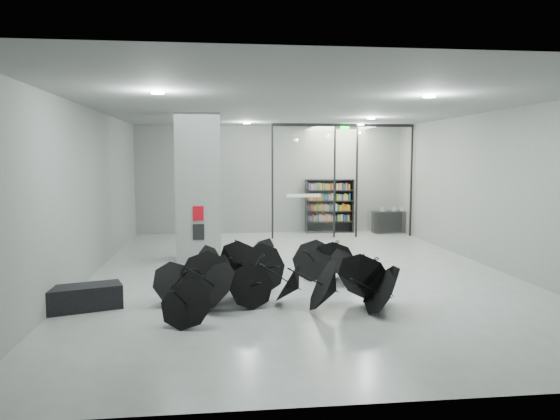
{
  "coord_description": "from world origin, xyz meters",
  "views": [
    {
      "loc": [
        -1.94,
        -12.62,
        2.82
      ],
      "look_at": [
        -0.3,
        1.5,
        1.4
      ],
      "focal_mm": 33.67,
      "sensor_mm": 36.0,
      "label": 1
    }
  ],
  "objects": [
    {
      "name": "bench",
      "position": [
        -4.5,
        -2.7,
        0.22
      ],
      "size": [
        1.52,
        1.01,
        0.45
      ],
      "primitive_type": "cube",
      "rotation": [
        0.0,
        0.0,
        0.32
      ],
      "color": "black",
      "rests_on": "ground"
    },
    {
      "name": "umbrella_cluster",
      "position": [
        -0.88,
        -2.16,
        0.3
      ],
      "size": [
        5.32,
        4.8,
        1.32
      ],
      "color": "black",
      "rests_on": "ground"
    },
    {
      "name": "column",
      "position": [
        -2.5,
        2.0,
        2.0
      ],
      "size": [
        1.2,
        1.2,
        4.0
      ],
      "primitive_type": "cube",
      "color": "slate",
      "rests_on": "ground"
    },
    {
      "name": "exit_sign",
      "position": [
        2.4,
        5.3,
        3.82
      ],
      "size": [
        0.3,
        0.06,
        0.15
      ],
      "primitive_type": "cube",
      "color": "#0CE533",
      "rests_on": "room"
    },
    {
      "name": "fire_cabinet",
      "position": [
        -2.5,
        1.38,
        1.35
      ],
      "size": [
        0.28,
        0.04,
        0.38
      ],
      "primitive_type": "cube",
      "color": "#A50A07",
      "rests_on": "column"
    },
    {
      "name": "bookshelf",
      "position": [
        2.2,
        6.75,
        1.0
      ],
      "size": [
        1.84,
        0.45,
        2.01
      ],
      "primitive_type": null,
      "rotation": [
        0.0,
        0.0,
        -0.05
      ],
      "color": "black",
      "rests_on": "ground"
    },
    {
      "name": "info_panel",
      "position": [
        -2.5,
        1.38,
        0.85
      ],
      "size": [
        0.3,
        0.03,
        0.42
      ],
      "primitive_type": "cube",
      "color": "black",
      "rests_on": "column"
    },
    {
      "name": "shop_counter",
      "position": [
        4.48,
        6.38,
        0.41
      ],
      "size": [
        1.42,
        0.73,
        0.82
      ],
      "primitive_type": "cube",
      "rotation": [
        0.0,
        0.0,
        0.14
      ],
      "color": "black",
      "rests_on": "ground"
    },
    {
      "name": "room",
      "position": [
        0.0,
        0.0,
        2.84
      ],
      "size": [
        14.0,
        14.02,
        4.01
      ],
      "color": "gray",
      "rests_on": "ground"
    },
    {
      "name": "glass_partition",
      "position": [
        2.39,
        5.5,
        2.18
      ],
      "size": [
        5.06,
        0.08,
        4.0
      ],
      "color": "silver",
      "rests_on": "ground"
    }
  ]
}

